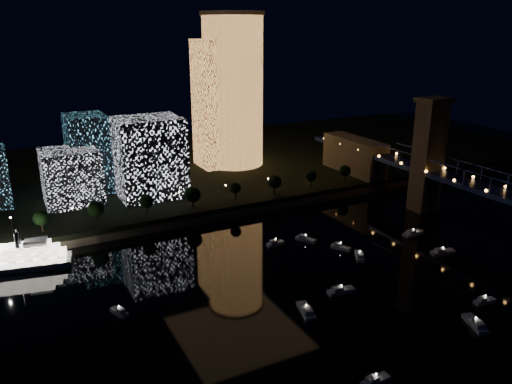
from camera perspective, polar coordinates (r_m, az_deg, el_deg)
ground at (r=162.02m, az=14.66°, el=-11.02°), size 520.00×520.00×0.00m
far_bank at (r=290.36m, az=-6.63°, el=3.09°), size 420.00×160.00×5.00m
seawall at (r=222.66m, az=0.63°, el=-1.77°), size 420.00×6.00×3.00m
tower_cylindrical at (r=274.52m, az=-2.61°, el=11.49°), size 34.00×34.00×80.94m
tower_rectangular at (r=273.07m, az=-4.51°, el=9.96°), size 21.17×21.17×67.36m
midrise_blocks at (r=232.87m, az=-17.75°, el=3.22°), size 89.13×44.34×35.47m
motorboats at (r=164.07m, az=11.42°, el=-10.06°), size 123.05×81.18×2.78m
esplanade_trees at (r=213.05m, az=-7.51°, el=-0.31°), size 165.54×6.97×8.99m
street_lamps at (r=217.98m, az=-8.77°, el=-0.34°), size 132.70×0.70×5.65m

